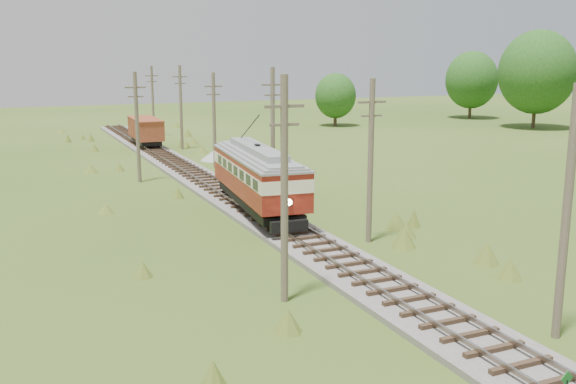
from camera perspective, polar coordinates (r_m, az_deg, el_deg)
name	(u,v)px	position (r m, az deg, el deg)	size (l,w,h in m)	color
railbed_main	(217,189)	(47.42, -6.30, 0.29)	(3.60, 96.00, 0.57)	#605B54
streetcar	(258,174)	(39.29, -2.72, 1.65)	(4.24, 12.73, 5.76)	black
gondola	(146,130)	(71.42, -12.55, 5.42)	(2.89, 8.21, 2.70)	black
gravel_pile	(219,155)	(61.92, -6.16, 3.33)	(3.28, 3.48, 1.19)	gray
utility_pole_r_1	(566,215)	(23.50, 23.51, -1.92)	(0.30, 0.30, 8.80)	brown
utility_pole_r_2	(371,160)	(33.57, 7.35, 2.86)	(1.60, 0.30, 8.60)	brown
utility_pole_r_3	(273,131)	(45.03, -1.36, 5.47)	(1.60, 0.30, 9.00)	brown
utility_pole_r_4	(214,119)	(57.16, -6.58, 6.43)	(1.60, 0.30, 8.40)	brown
utility_pole_r_5	(181,107)	(69.72, -9.50, 7.50)	(1.60, 0.30, 8.90)	brown
utility_pole_r_6	(153,100)	(82.31, -11.93, 7.97)	(1.60, 0.30, 8.70)	brown
utility_pole_l_a	(284,188)	(24.87, -0.32, 0.32)	(1.60, 0.30, 9.00)	brown
utility_pole_l_b	(137,126)	(51.48, -13.26, 5.72)	(1.60, 0.30, 8.60)	brown
tree_right_4	(537,72)	(96.38, 21.28, 9.90)	(10.50, 10.50, 13.53)	#38281C
tree_right_5	(472,80)	(109.62, 16.01, 9.56)	(8.40, 8.40, 10.82)	#38281C
tree_mid_b	(335,96)	(93.48, 4.24, 8.52)	(5.88, 5.88, 7.57)	#38281C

